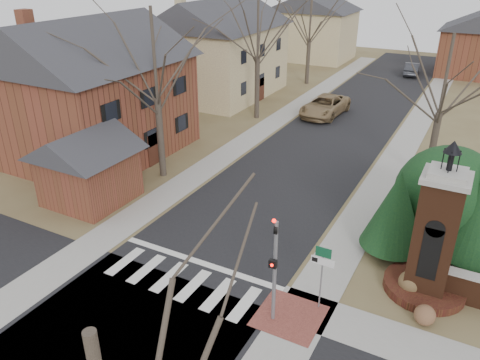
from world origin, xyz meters
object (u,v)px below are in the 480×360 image
Objects in this scene: traffic_signal_pole at (275,262)px; sign_post at (322,266)px; pickup_truck at (325,106)px; brick_gate_monument at (433,245)px; distant_car at (412,69)px.

sign_post is at bearing 47.57° from traffic_signal_pole.
sign_post is at bearing -67.81° from pickup_truck.
brick_gate_monument is at bearing 43.24° from traffic_signal_pole.
brick_gate_monument is 1.09× the size of pickup_truck.
brick_gate_monument is (4.70, 4.42, -0.42)m from traffic_signal_pole.
traffic_signal_pole reaches higher than distant_car.
traffic_signal_pole is 0.76× the size of pickup_truck.
traffic_signal_pole reaches higher than sign_post.
brick_gate_monument is 1.50× the size of distant_car.
traffic_signal_pole is at bearing -71.56° from pickup_truck.
brick_gate_monument is (3.41, 3.01, 0.22)m from sign_post.
pickup_truck is 1.38× the size of distant_car.
brick_gate_monument reaches higher than pickup_truck.
traffic_signal_pole is at bearing 86.98° from distant_car.
brick_gate_monument is at bearing 94.11° from distant_car.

